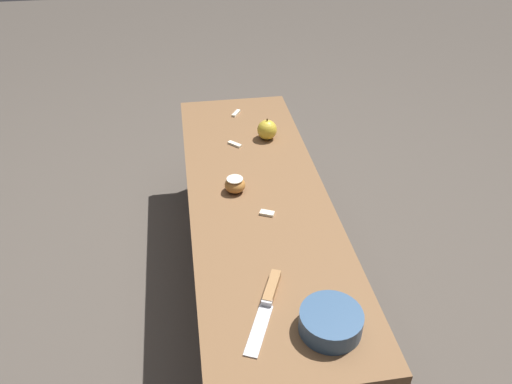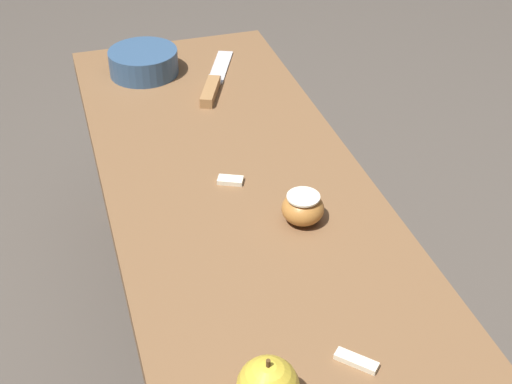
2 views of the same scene
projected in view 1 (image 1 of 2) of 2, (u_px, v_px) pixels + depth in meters
The scene contains 9 objects.
ground_plane at pixel (257, 284), 1.77m from camera, with size 8.00×8.00×0.00m, color #4C443D.
wooden_bench at pixel (258, 209), 1.58m from camera, with size 1.36×0.43×0.40m.
knife at pixel (268, 299), 1.18m from camera, with size 0.24×0.13×0.02m.
apple_whole at pixel (267, 130), 1.80m from camera, with size 0.07×0.07×0.08m.
apple_cut at pixel (235, 185), 1.54m from camera, with size 0.06×0.06×0.05m.
apple_slice_near_knife at pixel (235, 144), 1.78m from camera, with size 0.05×0.05×0.01m.
apple_slice_center at pixel (235, 113), 1.97m from camera, with size 0.06×0.04×0.01m.
apple_slice_near_bowl at pixel (267, 213), 1.45m from camera, with size 0.04×0.05×0.01m.
bowl at pixel (331, 322), 1.10m from camera, with size 0.14×0.14×0.05m.
Camera 1 is at (-1.23, 0.20, 1.30)m, focal length 35.00 mm.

